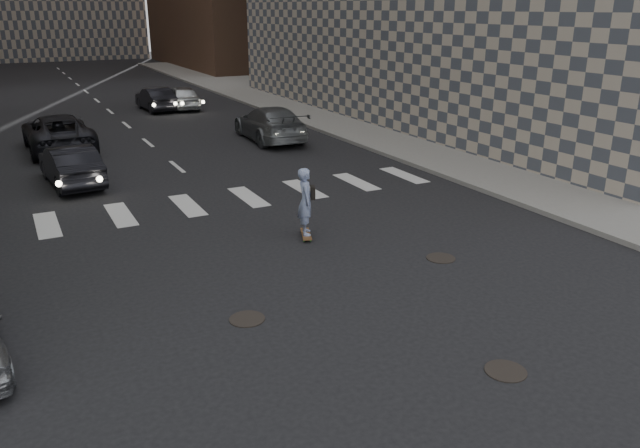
# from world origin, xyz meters

# --- Properties ---
(ground) EXTENTS (160.00, 160.00, 0.00)m
(ground) POSITION_xyz_m (0.00, 0.00, 0.00)
(ground) COLOR black
(ground) RESTS_ON ground
(sidewalk_right) EXTENTS (13.00, 80.00, 0.15)m
(sidewalk_right) POSITION_xyz_m (14.50, 20.00, 0.07)
(sidewalk_right) COLOR gray
(sidewalk_right) RESTS_ON ground
(manhole_a) EXTENTS (0.70, 0.70, 0.02)m
(manhole_a) POSITION_xyz_m (1.20, -2.50, 0.01)
(manhole_a) COLOR black
(manhole_a) RESTS_ON ground
(manhole_b) EXTENTS (0.70, 0.70, 0.02)m
(manhole_b) POSITION_xyz_m (-2.00, 1.20, 0.01)
(manhole_b) COLOR black
(manhole_b) RESTS_ON ground
(manhole_c) EXTENTS (0.70, 0.70, 0.02)m
(manhole_c) POSITION_xyz_m (3.30, 2.00, 0.01)
(manhole_c) COLOR black
(manhole_c) RESTS_ON ground
(skateboarder) EXTENTS (0.63, 0.97, 1.88)m
(skateboarder) POSITION_xyz_m (1.04, 4.83, 0.99)
(skateboarder) COLOR brown
(skateboarder) RESTS_ON ground
(traffic_car_a) EXTENTS (1.82, 4.26, 1.36)m
(traffic_car_a) POSITION_xyz_m (-3.83, 13.12, 0.68)
(traffic_car_a) COLOR black
(traffic_car_a) RESTS_ON ground
(traffic_car_b) EXTENTS (2.44, 5.39, 1.53)m
(traffic_car_b) POSITION_xyz_m (5.12, 17.04, 0.77)
(traffic_car_b) COLOR slate
(traffic_car_b) RESTS_ON ground
(traffic_car_c) EXTENTS (2.67, 5.55, 1.53)m
(traffic_car_c) POSITION_xyz_m (-3.67, 19.12, 0.76)
(traffic_car_c) COLOR black
(traffic_car_c) RESTS_ON ground
(traffic_car_d) EXTENTS (1.93, 4.19, 1.39)m
(traffic_car_d) POSITION_xyz_m (4.07, 28.00, 0.70)
(traffic_car_d) COLOR silver
(traffic_car_d) RESTS_ON ground
(traffic_car_e) EXTENTS (1.64, 4.13, 1.34)m
(traffic_car_e) POSITION_xyz_m (2.50, 28.10, 0.67)
(traffic_car_e) COLOR black
(traffic_car_e) RESTS_ON ground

